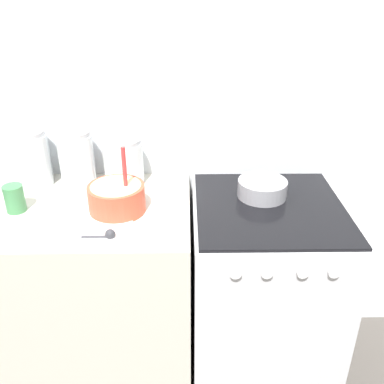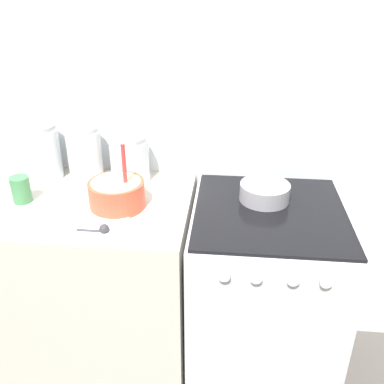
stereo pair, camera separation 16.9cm
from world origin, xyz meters
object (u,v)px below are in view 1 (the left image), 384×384
Objects in this scene: storage_jar_left at (30,162)px; tin_can at (15,199)px; stove at (262,294)px; mixing_bowl at (117,196)px; storage_jar_right at (124,165)px; baking_pan at (262,188)px; storage_jar_middle at (77,162)px.

storage_jar_left is 2.27× the size of tin_can.
stove is at bearing 1.42° from tin_can.
mixing_bowl reaches higher than stove.
tin_can is (-0.39, -0.23, -0.03)m from storage_jar_right.
storage_jar_right is at bearing 167.68° from baking_pan.
mixing_bowl reaches higher than baking_pan.
storage_jar_right is 1.92× the size of tin_can.
storage_jar_left is 0.40m from storage_jar_right.
baking_pan is at bearing 10.98° from mixing_bowl.
storage_jar_right is (-0.58, 0.13, 0.05)m from baking_pan.
storage_jar_middle is 0.20m from storage_jar_right.
baking_pan is (-0.02, 0.08, 0.49)m from stove.
storage_jar_left is (-1.00, 0.21, 0.55)m from stove.
storage_jar_middle is at bearing 170.76° from baking_pan.
storage_jar_left is 0.20m from storage_jar_middle.
baking_pan is 0.84× the size of storage_jar_middle.
stove is at bearing -11.86° from storage_jar_left.
storage_jar_right is at bearing 160.77° from stove.
baking_pan is at bearing -12.32° from storage_jar_right.
storage_jar_right is at bearing 90.35° from mixing_bowl.
storage_jar_left is at bearing 180.00° from storage_jar_middle.
tin_can is (-0.97, -0.11, 0.02)m from baking_pan.
mixing_bowl is 2.46× the size of tin_can.
baking_pan is at bearing 103.86° from stove.
stove is 0.79m from mixing_bowl.
mixing_bowl is at bearing -177.18° from stove.
storage_jar_right is (0.20, 0.00, -0.02)m from storage_jar_middle.
mixing_bowl reaches higher than storage_jar_left.
stove is at bearing -14.69° from storage_jar_middle.
mixing_bowl is 1.28× the size of storage_jar_right.
storage_jar_left is 0.24m from tin_can.
baking_pan is 0.60m from storage_jar_right.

